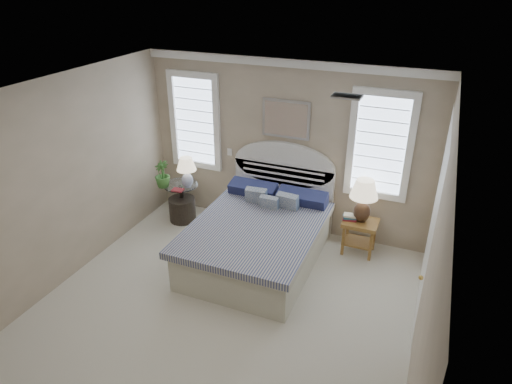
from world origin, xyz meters
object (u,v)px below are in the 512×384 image
object	(u,v)px
bed	(260,235)
nightstand_right	(360,230)
lamp_right	(364,196)
side_table_left	(182,198)
lamp_left	(187,169)
floor_pot	(182,209)

from	to	relation	value
bed	nightstand_right	distance (m)	1.47
bed	lamp_right	bearing A→B (deg)	28.99
bed	lamp_right	size ratio (longest dim) A/B	3.46
bed	side_table_left	world-z (taller)	bed
nightstand_right	lamp_left	distance (m)	2.86
bed	floor_pot	world-z (taller)	bed
nightstand_right	bed	bearing A→B (deg)	-151.97
floor_pot	lamp_right	distance (m)	3.01
nightstand_right	lamp_right	xyz separation A→B (m)	(-0.00, 0.03, 0.55)
nightstand_right	lamp_right	size ratio (longest dim) A/B	0.81
floor_pot	lamp_left	bearing A→B (deg)	15.26
side_table_left	floor_pot	size ratio (longest dim) A/B	1.43
bed	lamp_left	world-z (taller)	bed
side_table_left	lamp_left	bearing A→B (deg)	-9.37
bed	nightstand_right	bearing A→B (deg)	28.03
floor_pot	side_table_left	bearing A→B (deg)	119.11
nightstand_right	side_table_left	bearing A→B (deg)	-178.06
bed	lamp_right	xyz separation A→B (m)	(1.30, 0.72, 0.55)
floor_pot	lamp_left	distance (m)	0.75
floor_pot	lamp_left	size ratio (longest dim) A/B	0.86
side_table_left	lamp_right	xyz separation A→B (m)	(2.95, 0.13, 0.54)
side_table_left	nightstand_right	world-z (taller)	side_table_left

